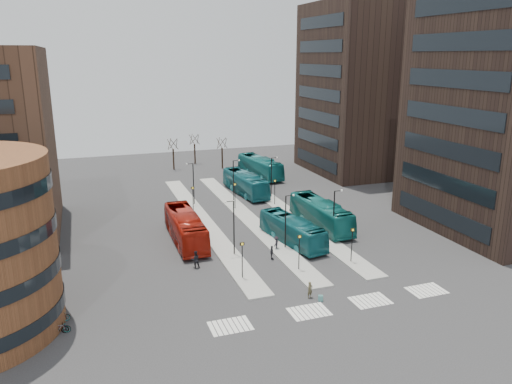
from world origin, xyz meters
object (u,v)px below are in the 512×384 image
object	(u,v)px
teal_bus_b	(245,183)
commuter_c	(276,243)
bicycle_near	(59,328)
traveller	(310,290)
red_bus	(185,227)
teal_bus_d	(260,167)
commuter_a	(195,259)
suitcase	(321,298)
commuter_b	(272,252)
bicycle_mid	(59,329)
teal_bus_c	(321,214)
teal_bus_a	(292,230)
bicycle_far	(59,318)

from	to	relation	value
teal_bus_b	commuter_c	xyz separation A→B (m)	(-4.00, -23.19, -0.93)
bicycle_near	traveller	bearing A→B (deg)	-84.44
red_bus	teal_bus_d	world-z (taller)	teal_bus_d
commuter_a	teal_bus_d	bearing A→B (deg)	-120.37
suitcase	commuter_a	xyz separation A→B (m)	(-8.90, 10.68, 0.66)
teal_bus_b	commuter_b	bearing A→B (deg)	-107.33
teal_bus_b	bicycle_mid	distance (m)	43.08
teal_bus_c	commuter_b	world-z (taller)	teal_bus_c
red_bus	teal_bus_c	distance (m)	17.20
suitcase	commuter_a	world-z (taller)	commuter_a
bicycle_mid	traveller	bearing A→B (deg)	-98.60
teal_bus_b	traveller	distance (m)	35.34
teal_bus_a	teal_bus_d	bearing A→B (deg)	67.42
teal_bus_d	commuter_c	xyz separation A→B (m)	(-10.11, -33.40, -1.00)
suitcase	commuter_b	distance (m)	10.25
suitcase	teal_bus_b	bearing A→B (deg)	103.97
teal_bus_d	bicycle_near	xyz separation A→B (m)	(-32.60, -44.00, -1.30)
teal_bus_d	commuter_a	xyz separation A→B (m)	(-19.72, -35.30, -0.85)
teal_bus_d	commuter_a	distance (m)	40.45
bicycle_near	bicycle_far	distance (m)	1.70
suitcase	red_bus	bearing A→B (deg)	135.86
commuter_c	bicycle_mid	bearing A→B (deg)	-25.15
bicycle_near	bicycle_far	size ratio (longest dim) A/B	1.07
traveller	bicycle_near	xyz separation A→B (m)	(-21.14, 1.13, -0.29)
teal_bus_a	teal_bus_c	bearing A→B (deg)	25.88
bicycle_near	red_bus	bearing A→B (deg)	-30.75
teal_bus_c	bicycle_far	size ratio (longest dim) A/B	7.38
teal_bus_b	bicycle_far	xyz separation A→B (m)	(-26.49, -32.09, -1.26)
red_bus	teal_bus_b	distance (m)	21.75
teal_bus_a	teal_bus_b	size ratio (longest dim) A/B	0.90
suitcase	teal_bus_b	size ratio (longest dim) A/B	0.04
teal_bus_a	bicycle_near	size ratio (longest dim) A/B	6.09
traveller	teal_bus_c	bearing A→B (deg)	42.60
bicycle_near	suitcase	bearing A→B (deg)	-86.60
commuter_c	bicycle_far	bearing A→B (deg)	-29.13
red_bus	commuter_b	bearing A→B (deg)	-46.41
suitcase	teal_bus_d	world-z (taller)	teal_bus_d
bicycle_far	commuter_a	bearing A→B (deg)	-73.48
commuter_c	commuter_b	bearing A→B (deg)	8.49
traveller	bicycle_far	distance (m)	21.33
commuter_a	bicycle_mid	size ratio (longest dim) A/B	1.21
teal_bus_c	commuter_b	distance (m)	12.30
red_bus	teal_bus_b	size ratio (longest dim) A/B	1.04
red_bus	commuter_c	distance (m)	10.78
bicycle_mid	teal_bus_a	bearing A→B (deg)	-70.19
suitcase	commuter_a	distance (m)	13.92
traveller	commuter_c	bearing A→B (deg)	65.20
teal_bus_a	bicycle_far	xyz separation A→B (m)	(-25.00, -10.22, -1.09)
bicycle_mid	suitcase	bearing A→B (deg)	-100.78
suitcase	commuter_c	world-z (taller)	commuter_c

